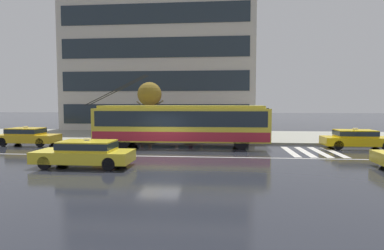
{
  "coord_description": "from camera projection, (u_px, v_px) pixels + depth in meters",
  "views": [
    {
      "loc": [
        3.78,
        -19.17,
        3.1
      ],
      "look_at": [
        1.75,
        2.87,
        1.55
      ],
      "focal_mm": 29.71,
      "sensor_mm": 36.0,
      "label": 1
    }
  ],
  "objects": [
    {
      "name": "office_tower_corner_left",
      "position": [
        163.0,
        55.0,
        38.69
      ],
      "size": [
        21.48,
        11.63,
        17.86
      ],
      "color": "#B6B2AB",
      "rests_on": "ground_plane"
    },
    {
      "name": "pedestrian_waiting_by_pole",
      "position": [
        176.0,
        119.0,
        26.15
      ],
      "size": [
        1.55,
        1.55,
        2.03
      ],
      "color": "#584B4E",
      "rests_on": "sidewalk_slab"
    },
    {
      "name": "pedestrian_at_shelter",
      "position": [
        142.0,
        120.0,
        26.14
      ],
      "size": [
        1.18,
        1.18,
        2.0
      ],
      "color": "#504042",
      "rests_on": "sidewalk_slab"
    },
    {
      "name": "crosswalk_stripe_inner_b",
      "position": [
        334.0,
        152.0,
        19.94
      ],
      "size": [
        0.44,
        4.4,
        0.01
      ],
      "primitive_type": "cube",
      "color": "beige",
      "rests_on": "ground_plane"
    },
    {
      "name": "taxi_queued_behind_bus",
      "position": [
        27.0,
        136.0,
        23.25
      ],
      "size": [
        4.38,
        1.92,
        1.39
      ],
      "color": "gold",
      "rests_on": "ground_plane"
    },
    {
      "name": "pedestrian_approaching_curb",
      "position": [
        201.0,
        120.0,
        25.93
      ],
      "size": [
        1.07,
        1.07,
        1.97
      ],
      "color": "#4E534C",
      "rests_on": "sidewalk_slab"
    },
    {
      "name": "pedestrian_walking_past",
      "position": [
        192.0,
        120.0,
        24.58
      ],
      "size": [
        1.4,
        1.4,
        2.03
      ],
      "color": "black",
      "rests_on": "sidewalk_slab"
    },
    {
      "name": "ground_plane",
      "position": [
        160.0,
        153.0,
        19.61
      ],
      "size": [
        160.0,
        160.0,
        0.0
      ],
      "primitive_type": "plane",
      "color": "#23252C"
    },
    {
      "name": "trolleybus",
      "position": [
        182.0,
        124.0,
        22.45
      ],
      "size": [
        13.04,
        2.66,
        5.08
      ],
      "color": "yellow",
      "rests_on": "ground_plane"
    },
    {
      "name": "crosswalk_stripe_edge_near",
      "position": [
        290.0,
        152.0,
        20.18
      ],
      "size": [
        0.44,
        4.4,
        0.01
      ],
      "primitive_type": "cube",
      "color": "beige",
      "rests_on": "ground_plane"
    },
    {
      "name": "lane_centre_line",
      "position": [
        156.0,
        156.0,
        18.41
      ],
      "size": [
        72.0,
        0.14,
        0.01
      ],
      "primitive_type": "cube",
      "color": "silver",
      "rests_on": "ground_plane"
    },
    {
      "name": "taxi_oncoming_near",
      "position": [
        85.0,
        152.0,
        15.39
      ],
      "size": [
        4.69,
        1.85,
        1.39
      ],
      "color": "yellow",
      "rests_on": "ground_plane"
    },
    {
      "name": "crosswalk_stripe_inner_a",
      "position": [
        305.0,
        152.0,
        20.1
      ],
      "size": [
        0.44,
        4.4,
        0.01
      ],
      "primitive_type": "cube",
      "color": "beige",
      "rests_on": "ground_plane"
    },
    {
      "name": "crosswalk_stripe_center",
      "position": [
        319.0,
        152.0,
        20.02
      ],
      "size": [
        0.44,
        4.4,
        0.01
      ],
      "primitive_type": "cube",
      "color": "beige",
      "rests_on": "ground_plane"
    },
    {
      "name": "street_tree_bare",
      "position": [
        150.0,
        95.0,
        25.77
      ],
      "size": [
        2.5,
        1.96,
        4.64
      ],
      "color": "brown",
      "rests_on": "sidewalk_slab"
    },
    {
      "name": "sidewalk_slab",
      "position": [
        180.0,
        136.0,
        29.21
      ],
      "size": [
        80.0,
        10.0,
        0.14
      ],
      "primitive_type": "cube",
      "color": "gray",
      "rests_on": "ground_plane"
    },
    {
      "name": "taxi_ahead_of_bus",
      "position": [
        357.0,
        138.0,
        21.54
      ],
      "size": [
        4.6,
        1.78,
        1.39
      ],
      "color": "yellow",
      "rests_on": "ground_plane"
    }
  ]
}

